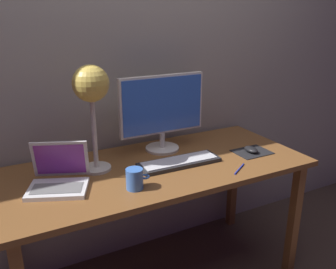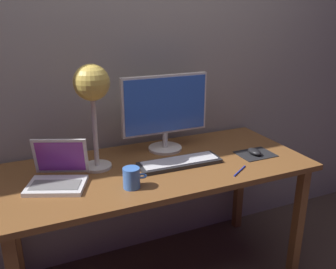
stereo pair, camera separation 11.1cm
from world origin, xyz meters
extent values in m
cube|color=#9E998E|center=(0.00, 0.40, 1.30)|extent=(4.80, 0.06, 2.60)
cube|color=brown|center=(0.00, 0.00, 0.72)|extent=(1.60, 0.70, 0.03)
cube|color=brown|center=(0.74, -0.29, 0.35)|extent=(0.05, 0.05, 0.71)
cube|color=brown|center=(-0.74, 0.29, 0.35)|extent=(0.05, 0.05, 0.71)
cube|color=brown|center=(0.74, 0.29, 0.35)|extent=(0.05, 0.05, 0.71)
cylinder|color=silver|center=(0.12, 0.19, 0.75)|extent=(0.19, 0.19, 0.01)
cylinder|color=silver|center=(0.12, 0.19, 0.80)|extent=(0.03, 0.03, 0.09)
cube|color=silver|center=(0.12, 0.19, 1.01)|extent=(0.51, 0.03, 0.33)
cube|color=blue|center=(0.12, 0.17, 1.01)|extent=(0.48, 0.00, 0.31)
cube|color=#28282B|center=(0.11, -0.04, 0.75)|extent=(0.44, 0.15, 0.02)
cube|color=silver|center=(0.11, -0.04, 0.76)|extent=(0.41, 0.12, 0.01)
cube|color=silver|center=(-0.52, -0.05, 0.75)|extent=(0.31, 0.27, 0.02)
cube|color=slate|center=(-0.53, -0.06, 0.76)|extent=(0.24, 0.18, 0.00)
cube|color=silver|center=(-0.48, 0.05, 0.85)|extent=(0.26, 0.14, 0.18)
cube|color=purple|center=(-0.48, 0.05, 0.85)|extent=(0.23, 0.12, 0.16)
cylinder|color=beige|center=(-0.30, 0.09, 0.75)|extent=(0.15, 0.15, 0.01)
cylinder|color=silver|center=(-0.30, 0.09, 0.95)|extent=(0.02, 0.02, 0.39)
sphere|color=gold|center=(-0.30, 0.09, 1.18)|extent=(0.18, 0.18, 0.18)
sphere|color=#FFEAB2|center=(-0.30, 0.08, 1.14)|extent=(0.06, 0.06, 0.06)
cube|color=black|center=(0.56, -0.09, 0.74)|extent=(0.20, 0.16, 0.00)
ellipsoid|color=black|center=(0.55, -0.09, 0.76)|extent=(0.06, 0.10, 0.03)
cylinder|color=#3F72CC|center=(-0.21, -0.19, 0.79)|extent=(0.08, 0.08, 0.10)
torus|color=#3F72CC|center=(-0.15, -0.19, 0.79)|extent=(0.05, 0.05, 0.01)
cylinder|color=#2633A5|center=(0.35, -0.24, 0.74)|extent=(0.12, 0.08, 0.01)
camera|label=1|loc=(-0.75, -1.56, 1.51)|focal=38.43mm
camera|label=2|loc=(-0.65, -1.61, 1.51)|focal=38.43mm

